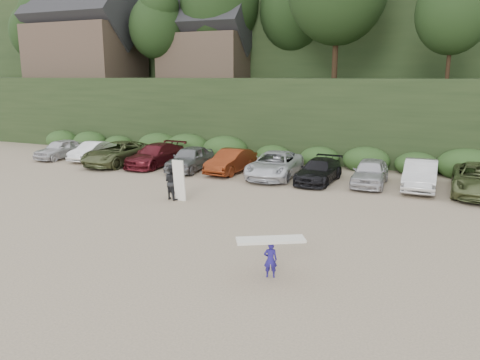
% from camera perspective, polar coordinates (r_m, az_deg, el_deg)
% --- Properties ---
extents(ground, '(120.00, 120.00, 0.00)m').
position_cam_1_polar(ground, '(20.28, -3.92, -5.24)').
color(ground, tan).
rests_on(ground, ground).
extents(hillside_backdrop, '(90.00, 41.50, 28.00)m').
position_cam_1_polar(hillside_backdrop, '(54.12, 13.87, 17.59)').
color(hillside_backdrop, black).
rests_on(hillside_backdrop, ground).
extents(parked_cars, '(39.38, 6.35, 1.65)m').
position_cam_1_polar(parked_cars, '(28.84, 6.39, 1.67)').
color(parked_cars, silver).
rests_on(parked_cars, ground).
extents(child_surfer, '(2.15, 1.56, 1.28)m').
position_cam_1_polar(child_surfer, '(14.76, 3.74, -8.63)').
color(child_surfer, navy).
rests_on(child_surfer, ground).
extents(adult_surfer, '(1.35, 0.92, 2.11)m').
position_cam_1_polar(adult_surfer, '(24.05, -8.21, -0.24)').
color(adult_surfer, black).
rests_on(adult_surfer, ground).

